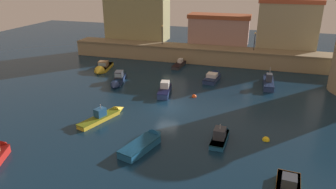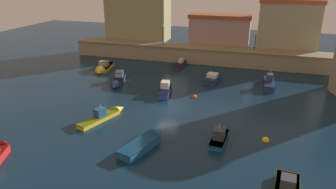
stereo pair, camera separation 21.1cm
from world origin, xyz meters
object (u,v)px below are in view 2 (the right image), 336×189
Objects in this scene: moored_boat_9 at (118,80)px; mooring_buoy_1 at (265,140)px; moored_boat_2 at (214,77)px; mooring_buoy_0 at (194,97)px; quay_lamp_0 at (163,31)px; moored_boat_10 at (269,81)px; moored_boat_1 at (103,68)px; moored_boat_8 at (145,142)px; moored_boat_5 at (220,135)px; quay_lamp_1 at (256,38)px; moored_boat_0 at (105,115)px; moored_boat_4 at (166,88)px; moored_boat_6 at (182,63)px.

moored_boat_9 is 9.07× the size of mooring_buoy_1.
mooring_buoy_0 is (-1.22, -7.94, -0.42)m from moored_boat_2.
quay_lamp_0 is 21.86m from moored_boat_10.
moored_boat_1 is 1.06× the size of moored_boat_8.
quay_lamp_1 is at bearing -1.20° from moored_boat_5.
moored_boat_2 is (11.20, -9.34, -4.74)m from quay_lamp_0.
moored_boat_0 is 17.35m from mooring_buoy_1.
mooring_buoy_1 is (-0.07, -17.18, -0.52)m from moored_boat_10.
moored_boat_5 is (22.09, -17.22, 0.05)m from moored_boat_1.
moored_boat_10 is (17.42, 17.30, 0.13)m from moored_boat_0.
quay_lamp_1 reaches higher than moored_boat_5.
mooring_buoy_0 is at bearing -59.98° from quay_lamp_0.
moored_boat_0 is 18.64m from moored_boat_1.
mooring_buoy_0 is at bearing 27.92° from moored_boat_5.
moored_boat_1 is 1.18× the size of moored_boat_2.
moored_boat_0 is 0.99× the size of moored_boat_10.
moored_boat_4 is (-10.66, -16.76, -4.34)m from quay_lamp_1.
moored_boat_4 is 0.83× the size of moored_boat_10.
quay_lamp_1 is 13.21m from moored_boat_6.
quay_lamp_0 is at bearing 30.65° from moored_boat_5.
moored_boat_10 is at bearing 92.19° from moored_boat_9.
moored_boat_4 reaches higher than mooring_buoy_1.
quay_lamp_1 is 0.57× the size of moored_boat_2.
moored_boat_10 is (21.24, 5.94, 0.05)m from moored_boat_9.
moored_boat_4 is 8.79× the size of mooring_buoy_0.
moored_boat_0 is 1.41× the size of moored_boat_5.
moored_boat_9 is 22.06m from moored_boat_10.
mooring_buoy_1 is (14.74, -23.57, -0.36)m from moored_boat_6.
moored_boat_8 is 11.71m from mooring_buoy_1.
moored_boat_0 is 1.14× the size of moored_boat_8.
moored_boat_1 reaches higher than moored_boat_6.
moored_boat_2 is (18.40, 0.91, 0.02)m from moored_boat_1.
moored_boat_9 is 12.16m from mooring_buoy_0.
moored_boat_0 is at bearing 157.26° from moored_boat_2.
moored_boat_5 reaches higher than moored_boat_0.
moored_boat_0 reaches higher than moored_boat_2.
moored_boat_9 is at bearing 36.73° from moored_boat_0.
mooring_buoy_1 is (26.38, -16.19, -0.40)m from moored_boat_1.
moored_boat_5 is 0.72× the size of moored_boat_6.
moored_boat_10 reaches higher than moored_boat_1.
moored_boat_2 reaches higher than mooring_buoy_1.
moored_boat_6 is 15.44m from mooring_buoy_0.
moored_boat_0 reaches higher than mooring_buoy_1.
mooring_buoy_1 is (2.67, -26.43, -4.88)m from quay_lamp_1.
moored_boat_2 is at bearing -119.64° from quay_lamp_1.
moored_boat_10 is at bearing -110.73° from moored_boat_6.
moored_boat_2 is 0.80× the size of moored_boat_6.
moored_boat_8 is 0.90× the size of moored_boat_9.
moored_boat_6 is (4.44, -2.87, -4.80)m from quay_lamp_0.
moored_boat_2 is 18.50m from moored_boat_5.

